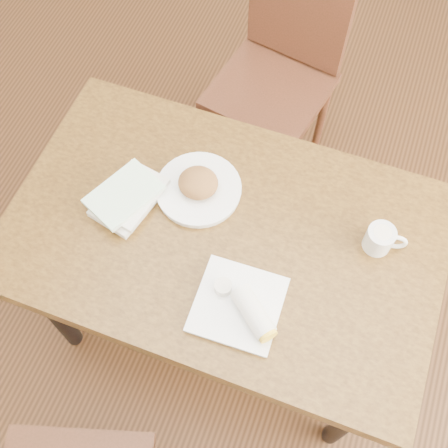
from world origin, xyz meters
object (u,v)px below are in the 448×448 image
(plate_burrito, at_px, (243,307))
(book_stack, at_px, (128,197))
(chair_far, at_px, (281,63))
(plate_scone, at_px, (198,187))
(coffee_mug, at_px, (381,239))
(table, at_px, (224,245))

(plate_burrito, xyz_separation_m, book_stack, (-0.42, 0.20, 0.00))
(chair_far, xyz_separation_m, plate_scone, (-0.03, -0.76, 0.23))
(chair_far, relative_size, plate_scone, 3.76)
(coffee_mug, bearing_deg, chair_far, 124.00)
(plate_scone, xyz_separation_m, book_stack, (-0.18, -0.10, 0.00))
(table, relative_size, coffee_mug, 10.58)
(coffee_mug, relative_size, book_stack, 0.48)
(plate_burrito, bearing_deg, coffee_mug, 46.97)
(plate_burrito, relative_size, book_stack, 0.99)
(plate_scone, height_order, book_stack, plate_scone)
(coffee_mug, xyz_separation_m, plate_burrito, (-0.29, -0.31, -0.02))
(chair_far, height_order, plate_scone, chair_far)
(plate_scone, distance_m, coffee_mug, 0.54)
(coffee_mug, relative_size, plate_burrito, 0.49)
(chair_far, height_order, book_stack, chair_far)
(table, height_order, plate_burrito, plate_burrito)
(coffee_mug, height_order, book_stack, coffee_mug)
(plate_burrito, height_order, book_stack, plate_burrito)
(coffee_mug, distance_m, plate_burrito, 0.43)
(chair_far, xyz_separation_m, plate_burrito, (0.21, -1.06, 0.22))
(coffee_mug, distance_m, book_stack, 0.72)
(table, distance_m, plate_burrito, 0.26)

